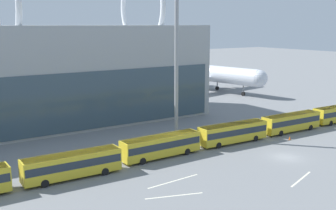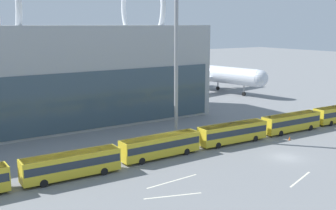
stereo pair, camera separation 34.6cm
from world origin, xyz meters
name	(u,v)px [view 1 (the left image)]	position (x,y,z in m)	size (l,w,h in m)	color
ground_plane	(286,157)	(0.00, 0.00, 0.00)	(440.00, 440.00, 0.00)	slate
airliner_at_gate_near	(40,91)	(-20.66, 50.44, 5.14)	(34.05, 35.41, 13.00)	silver
airliner_at_gate_far	(213,74)	(30.65, 53.74, 5.23)	(32.15, 34.65, 14.15)	silver
shuttle_bus_1	(72,164)	(-29.40, 9.22, 1.91)	(12.68, 2.89, 3.25)	gold
shuttle_bus_2	(161,145)	(-15.42, 10.11, 1.91)	(12.66, 2.81, 3.25)	gold
shuttle_bus_3	(233,132)	(-1.44, 9.94, 1.91)	(12.72, 3.14, 3.25)	gold
shuttle_bus_4	(291,121)	(12.54, 9.68, 1.91)	(12.69, 2.92, 3.25)	gold
floodlight_mast	(177,32)	(-7.14, 18.11, 18.09)	(2.98, 2.98, 27.15)	gray
lane_stripe_0	(174,196)	(-21.84, -2.60, 0.00)	(6.86, 0.25, 0.01)	silver
lane_stripe_2	(173,181)	(-19.31, 1.22, 0.00)	(7.88, 0.25, 0.01)	silver
lane_stripe_3	(301,179)	(-5.41, -7.18, 0.00)	(6.69, 0.25, 0.01)	silver
traffic_cone_0	(290,138)	(7.87, 5.95, 0.30)	(0.51, 0.51, 0.63)	black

